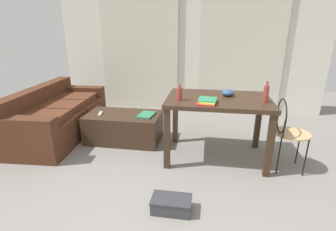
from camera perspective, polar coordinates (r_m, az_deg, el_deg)
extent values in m
plane|color=gray|center=(3.35, 1.31, -9.24)|extent=(8.23, 8.23, 0.00)
cube|color=silver|center=(5.06, 4.85, 15.57)|extent=(5.08, 0.10, 2.55)
cube|color=beige|center=(5.15, -6.47, 14.23)|extent=(1.52, 0.03, 2.31)
cube|color=beige|center=(5.00, 16.24, 13.46)|extent=(1.52, 0.03, 2.31)
cube|color=#4C2819|center=(4.27, -23.22, -1.39)|extent=(0.95, 1.93, 0.41)
cube|color=#4C2819|center=(4.33, -27.58, 3.39)|extent=(0.32, 1.89, 0.33)
cube|color=#4C2819|center=(4.90, -19.13, 5.22)|extent=(0.85, 0.25, 0.17)
cube|color=#4C2819|center=(3.51, -30.14, -1.72)|extent=(0.85, 0.25, 0.17)
cube|color=#552D1C|center=(4.59, -20.25, 3.73)|extent=(0.63, 0.50, 0.10)
cube|color=#552D1C|center=(4.17, -23.07, 1.87)|extent=(0.63, 0.50, 0.10)
cube|color=#552D1C|center=(3.76, -26.50, -0.39)|extent=(0.63, 0.50, 0.10)
cube|color=#382619|center=(3.78, -9.89, -2.63)|extent=(1.06, 0.60, 0.41)
cube|color=#382619|center=(3.12, 11.29, 3.48)|extent=(1.24, 0.84, 0.05)
cube|color=#382619|center=(2.94, -0.24, -5.37)|extent=(0.07, 0.07, 0.74)
cube|color=#382619|center=(2.99, 22.01, -6.43)|extent=(0.07, 0.07, 0.74)
cube|color=#382619|center=(3.62, 1.68, -0.54)|extent=(0.07, 0.07, 0.74)
cube|color=#382619|center=(3.66, 19.67, -1.47)|extent=(0.07, 0.07, 0.74)
cylinder|color=tan|center=(3.22, 26.22, -3.62)|extent=(0.40, 0.40, 0.02)
cylinder|color=black|center=(3.23, 28.66, -8.45)|extent=(0.02, 0.02, 0.45)
cylinder|color=black|center=(3.48, 27.33, -6.34)|extent=(0.02, 0.02, 0.45)
cylinder|color=black|center=(3.15, 23.76, -8.36)|extent=(0.02, 0.02, 0.45)
cylinder|color=black|center=(3.40, 22.77, -6.19)|extent=(0.02, 0.02, 0.45)
torus|color=black|center=(3.12, 24.28, -0.06)|extent=(0.03, 0.40, 0.40)
cylinder|color=black|center=(2.99, 24.73, -2.91)|extent=(0.02, 0.02, 0.20)
cylinder|color=black|center=(3.31, 23.41, -0.69)|extent=(0.02, 0.02, 0.20)
cylinder|color=#99332D|center=(2.93, 2.61, 4.84)|extent=(0.06, 0.06, 0.15)
cylinder|color=#99332D|center=(2.91, 2.64, 6.69)|extent=(0.03, 0.03, 0.04)
cylinder|color=#99332D|center=(3.05, 21.26, 4.53)|extent=(0.06, 0.06, 0.19)
cylinder|color=#99332D|center=(3.03, 21.53, 6.76)|extent=(0.02, 0.02, 0.05)
ellipsoid|color=#2D4C7A|center=(3.22, 13.41, 5.03)|extent=(0.15, 0.15, 0.08)
cube|color=red|center=(2.88, 8.69, 3.00)|extent=(0.23, 0.30, 0.02)
cube|color=gold|center=(2.88, 9.11, 3.31)|extent=(0.21, 0.30, 0.02)
cube|color=#2D7F56|center=(2.88, 8.92, 3.62)|extent=(0.21, 0.24, 0.01)
cube|color=#B7B7B2|center=(3.76, -15.07, 0.39)|extent=(0.08, 0.18, 0.02)
cube|color=#2D7F56|center=(3.60, -4.87, 0.17)|extent=(0.24, 0.32, 0.02)
cube|color=#38383D|center=(2.46, 0.77, -19.67)|extent=(0.36, 0.21, 0.11)
cube|color=#313135|center=(2.41, 0.78, -18.44)|extent=(0.37, 0.22, 0.02)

